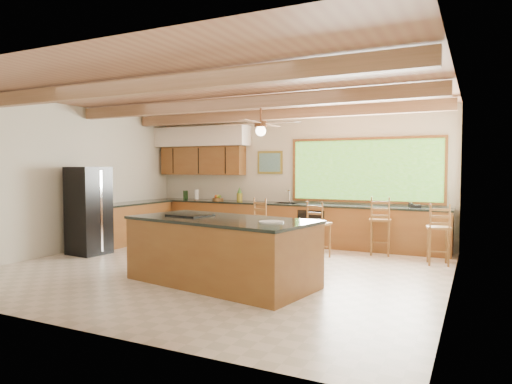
% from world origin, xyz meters
% --- Properties ---
extents(ground, '(7.20, 7.20, 0.00)m').
position_xyz_m(ground, '(0.00, 0.00, 0.00)').
color(ground, beige).
rests_on(ground, ground).
extents(room_shell, '(7.27, 6.54, 3.02)m').
position_xyz_m(room_shell, '(-0.17, 0.65, 2.21)').
color(room_shell, beige).
rests_on(room_shell, ground).
extents(counter_run, '(7.12, 3.10, 1.26)m').
position_xyz_m(counter_run, '(-0.82, 2.52, 0.46)').
color(counter_run, brown).
rests_on(counter_run, ground).
extents(island, '(2.98, 1.78, 1.00)m').
position_xyz_m(island, '(0.51, -0.88, 0.49)').
color(island, brown).
rests_on(island, ground).
extents(refrigerator, '(0.74, 0.72, 1.74)m').
position_xyz_m(refrigerator, '(-3.05, -0.02, 0.87)').
color(refrigerator, black).
rests_on(refrigerator, ground).
extents(bar_stool_a, '(0.51, 0.51, 1.12)m').
position_xyz_m(bar_stool_a, '(0.10, 1.54, 0.66)').
color(bar_stool_a, brown).
rests_on(bar_stool_a, ground).
extents(bar_stool_b, '(0.44, 0.44, 1.09)m').
position_xyz_m(bar_stool_b, '(1.20, 1.54, 0.65)').
color(bar_stool_b, brown).
rests_on(bar_stool_b, ground).
extents(bar_stool_c, '(0.48, 0.48, 1.16)m').
position_xyz_m(bar_stool_c, '(2.19, 2.39, 0.68)').
color(bar_stool_c, brown).
rests_on(bar_stool_c, ground).
extents(bar_stool_d, '(0.46, 0.46, 1.10)m').
position_xyz_m(bar_stool_d, '(3.30, 1.89, 0.65)').
color(bar_stool_d, brown).
rests_on(bar_stool_d, ground).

